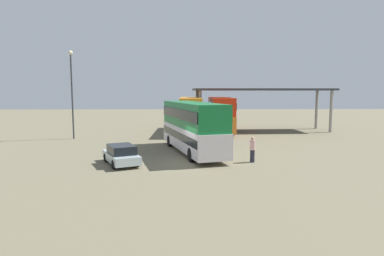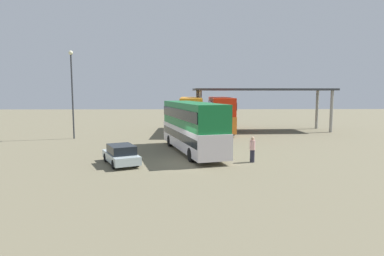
# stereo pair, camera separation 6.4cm
# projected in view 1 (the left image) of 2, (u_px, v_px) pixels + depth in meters

# --- Properties ---
(ground_plane) EXTENTS (140.00, 140.00, 0.00)m
(ground_plane) POSITION_uv_depth(u_px,v_px,m) (189.00, 163.00, 22.72)
(ground_plane) COLOR #6E664F
(double_decker_main) EXTENTS (5.21, 11.32, 4.07)m
(double_decker_main) POSITION_uv_depth(u_px,v_px,m) (192.00, 125.00, 26.44)
(double_decker_main) COLOR silver
(double_decker_main) RESTS_ON ground_plane
(parked_hatchback) EXTENTS (3.22, 4.30, 1.35)m
(parked_hatchback) POSITION_uv_depth(u_px,v_px,m) (121.00, 155.00, 22.21)
(parked_hatchback) COLOR #B1C1C3
(parked_hatchback) RESTS_ON ground_plane
(double_decker_near_canopy) EXTENTS (2.70, 11.40, 4.22)m
(double_decker_near_canopy) POSITION_uv_depth(u_px,v_px,m) (191.00, 113.00, 39.85)
(double_decker_near_canopy) COLOR white
(double_decker_near_canopy) RESTS_ON ground_plane
(double_decker_mid_row) EXTENTS (2.80, 10.85, 4.22)m
(double_decker_mid_row) POSITION_uv_depth(u_px,v_px,m) (220.00, 113.00, 40.28)
(double_decker_mid_row) COLOR orange
(double_decker_mid_row) RESTS_ON ground_plane
(depot_canopy) EXTENTS (17.43, 5.92, 5.32)m
(depot_canopy) POSITION_uv_depth(u_px,v_px,m) (262.00, 92.00, 40.87)
(depot_canopy) COLOR #33353A
(depot_canopy) RESTS_ON ground_plane
(lamppost_tall) EXTENTS (0.44, 0.44, 9.11)m
(lamppost_tall) POSITION_uv_depth(u_px,v_px,m) (72.00, 85.00, 33.80)
(lamppost_tall) COLOR #33353A
(lamppost_tall) RESTS_ON ground_plane
(pedestrian_waiting) EXTENTS (0.38, 0.38, 1.81)m
(pedestrian_waiting) POSITION_uv_depth(u_px,v_px,m) (252.00, 149.00, 22.86)
(pedestrian_waiting) COLOR #262633
(pedestrian_waiting) RESTS_ON ground_plane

